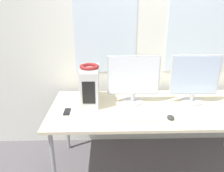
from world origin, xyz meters
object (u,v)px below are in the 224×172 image
Objects in this scene: monitor_main at (134,79)px; cell_phone at (67,112)px; keyboard at (138,117)px; headphones at (89,66)px; pc_tower at (90,86)px; monitor_right_near at (195,78)px; mouse at (171,117)px.

monitor_main reaches higher than cell_phone.
keyboard is 3.09× the size of cell_phone.
cell_phone is (-0.22, -0.23, -0.40)m from headphones.
pc_tower is 0.92× the size of keyboard.
pc_tower is at bearing 45.49° from cell_phone.
headphones is at bearing 177.92° from monitor_main.
pc_tower is at bearing 178.51° from monitor_right_near.
monitor_right_near reaches higher than pc_tower.
keyboard is 0.70m from cell_phone.
headphones is at bearing 45.60° from cell_phone.
keyboard is (-0.64, -0.34, -0.27)m from monitor_right_near.
cell_phone is (-0.68, -0.22, -0.27)m from monitor_main.
keyboard is 0.31m from mouse.
keyboard is (0.47, -0.37, -0.18)m from pc_tower.
monitor_right_near is 5.92× the size of mouse.
cell_phone is (-0.69, 0.14, -0.01)m from keyboard.
monitor_right_near reaches higher than mouse.
mouse is at bearing -27.27° from headphones.
mouse is at bearing -5.05° from keyboard.
cell_phone is (-1.00, 0.16, -0.01)m from mouse.
mouse is (0.31, -0.38, -0.26)m from monitor_main.
monitor_main is (0.46, -0.02, -0.13)m from headphones.
monitor_right_near is (1.11, -0.03, -0.13)m from headphones.
mouse reaches higher than keyboard.
keyboard is at bearing -38.45° from headphones.
headphones reaches higher than keyboard.
monitor_right_near is 3.58× the size of cell_phone.
monitor_main is 1.05× the size of monitor_right_near.
mouse is 0.61× the size of cell_phone.
monitor_main reaches higher than mouse.
monitor_main is at bearing 178.85° from monitor_right_near.
monitor_right_near is 1.16× the size of keyboard.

